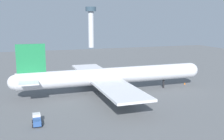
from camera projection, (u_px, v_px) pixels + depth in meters
ground_plane at (112, 92)px, 98.56m from camera, size 281.14×281.14×0.00m
cargo_airplane at (110, 76)px, 97.26m from camera, size 70.29×59.23×18.20m
baggage_tug at (37, 120)px, 68.55m from camera, size 2.49×5.17×2.42m
cargo_loader at (88, 69)px, 136.95m from camera, size 4.62×4.26×2.26m
safety_cone_nose at (185, 83)px, 110.39m from camera, size 0.59×0.59×0.85m
control_tower at (91, 23)px, 246.71m from camera, size 9.49×9.49×36.30m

